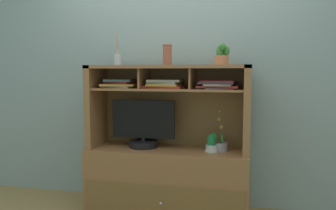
% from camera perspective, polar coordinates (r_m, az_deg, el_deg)
% --- Properties ---
extents(back_wall, '(6.00, 0.02, 2.80)m').
position_cam_1_polar(back_wall, '(3.36, 1.11, 7.37)').
color(back_wall, '#869A9A').
rests_on(back_wall, ground).
extents(media_console, '(1.46, 0.54, 1.35)m').
position_cam_1_polar(media_console, '(3.20, 0.02, -10.21)').
color(media_console, '#936139').
rests_on(media_console, ground).
extents(tv_monitor, '(0.59, 0.26, 0.44)m').
position_cam_1_polar(tv_monitor, '(3.19, -4.12, -3.87)').
color(tv_monitor, black).
rests_on(tv_monitor, media_console).
extents(potted_orchid, '(0.16, 0.16, 0.36)m').
position_cam_1_polar(potted_orchid, '(3.10, 8.68, -6.71)').
color(potted_orchid, '#92919D').
rests_on(potted_orchid, media_console).
extents(potted_fern, '(0.13, 0.13, 0.17)m').
position_cam_1_polar(potted_fern, '(3.05, 7.32, -6.48)').
color(potted_fern, silver).
rests_on(potted_fern, media_console).
extents(magazine_stack_left, '(0.38, 0.27, 0.08)m').
position_cam_1_polar(magazine_stack_left, '(3.06, -0.56, 3.52)').
color(magazine_stack_left, '#9F3226').
rests_on(magazine_stack_left, media_console).
extents(magazine_stack_centre, '(0.34, 0.30, 0.08)m').
position_cam_1_polar(magazine_stack_centre, '(3.23, -8.11, 3.52)').
color(magazine_stack_centre, gray).
rests_on(magazine_stack_centre, media_console).
extents(magazine_stack_right, '(0.36, 0.30, 0.07)m').
position_cam_1_polar(magazine_stack_right, '(2.98, 8.36, 3.39)').
color(magazine_stack_right, slate).
rests_on(magazine_stack_right, media_console).
extents(diffuser_bottle, '(0.07, 0.07, 0.30)m').
position_cam_1_polar(diffuser_bottle, '(3.20, -8.48, 7.56)').
color(diffuser_bottle, '#A9B4BB').
rests_on(diffuser_bottle, media_console).
extents(potted_succulent, '(0.14, 0.14, 0.18)m').
position_cam_1_polar(potted_succulent, '(3.01, 8.94, 8.13)').
color(potted_succulent, '#B86F48').
rests_on(potted_succulent, media_console).
extents(ceramic_vase, '(0.08, 0.08, 0.18)m').
position_cam_1_polar(ceramic_vase, '(3.05, -0.12, 8.40)').
color(ceramic_vase, brown).
rests_on(ceramic_vase, media_console).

